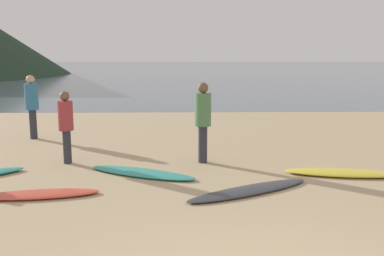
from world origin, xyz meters
The scene contains 9 objects.
ground_plane centered at (0.00, 10.00, -0.10)m, with size 120.00×120.00×0.20m, color tan.
ocean_water centered at (0.00, 64.01, 0.00)m, with size 140.00×100.00×0.01m, color slate.
surfboard_3 centered at (-3.18, 3.71, 0.04)m, with size 1.98×0.49×0.08m, color #D84C38.
surfboard_4 centered at (-1.58, 4.98, 0.04)m, with size 2.31×0.57×0.08m, color teal.
surfboard_5 centered at (0.39, 3.86, 0.03)m, with size 2.50×0.49×0.07m, color #333338.
surfboard_6 centered at (2.39, 4.84, 0.05)m, with size 2.24×0.58×0.10m, color yellow.
person_0 centered at (-3.28, 5.91, 0.93)m, with size 0.32×0.32×1.58m.
person_1 centered at (-0.32, 5.92, 1.04)m, with size 0.36×0.36×1.76m.
person_3 centered at (-4.95, 8.68, 1.05)m, with size 0.36×0.36×1.78m.
Camera 1 is at (-0.79, -3.18, 2.37)m, focal length 39.78 mm.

